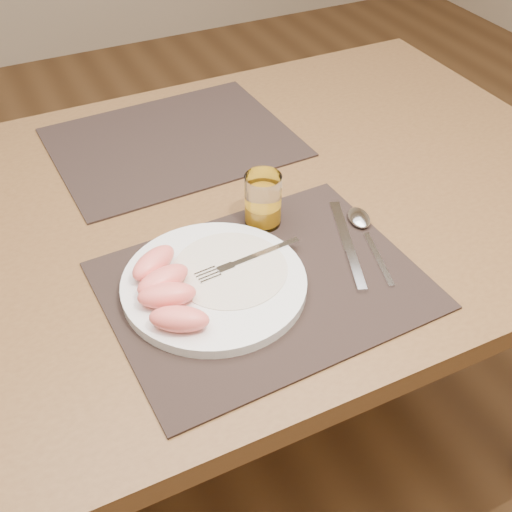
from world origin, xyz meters
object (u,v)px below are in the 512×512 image
at_px(placemat_far, 173,142).
at_px(knife, 350,251).
at_px(spoon, 362,223).
at_px(placemat_near, 264,285).
at_px(plate, 214,284).
at_px(juice_glass, 263,202).
at_px(table, 220,240).
at_px(fork, 240,262).

relative_size(placemat_far, knife, 2.13).
xyz_separation_m(knife, spoon, (0.05, 0.05, 0.00)).
xyz_separation_m(placemat_near, plate, (-0.07, 0.02, 0.01)).
bearing_deg(placemat_near, knife, 2.24).
bearing_deg(spoon, juice_glass, 150.15).
relative_size(table, spoon, 7.37).
xyz_separation_m(fork, juice_glass, (0.08, 0.09, 0.02)).
xyz_separation_m(fork, spoon, (0.22, 0.01, -0.01)).
bearing_deg(placemat_far, fork, -95.81).
height_order(fork, spoon, fork).
bearing_deg(placemat_near, juice_glass, 64.15).
relative_size(spoon, juice_glass, 2.11).
xyz_separation_m(table, placemat_far, (-0.00, 0.22, 0.09)).
xyz_separation_m(placemat_far, fork, (-0.04, -0.40, 0.02)).
bearing_deg(knife, table, 121.31).
bearing_deg(plate, placemat_near, -19.80).
distance_m(table, placemat_far, 0.24).
bearing_deg(fork, spoon, 3.27).
distance_m(placemat_near, placemat_far, 0.44).
height_order(placemat_near, fork, fork).
distance_m(table, plate, 0.24).
relative_size(placemat_far, juice_glass, 5.01).
distance_m(knife, spoon, 0.07).
height_order(knife, spoon, spoon).
relative_size(placemat_far, fork, 2.57).
relative_size(knife, spoon, 1.11).
relative_size(knife, juice_glass, 2.35).
distance_m(table, knife, 0.27).
height_order(table, plate, plate).
bearing_deg(juice_glass, table, 116.39).
bearing_deg(fork, placemat_far, 84.19).
height_order(placemat_near, spoon, spoon).
height_order(table, fork, fork).
height_order(table, spoon, spoon).
distance_m(placemat_near, spoon, 0.21).
bearing_deg(table, placemat_near, -95.76).
bearing_deg(placemat_far, spoon, -64.55).
distance_m(placemat_far, plate, 0.43).
height_order(placemat_near, placemat_far, same).
height_order(spoon, juice_glass, juice_glass).
relative_size(placemat_near, spoon, 2.37).
height_order(placemat_far, plate, plate).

